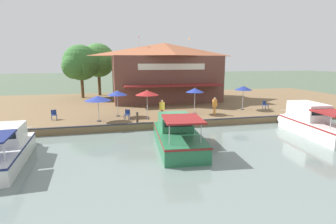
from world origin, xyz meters
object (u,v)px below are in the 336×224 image
object	(u,v)px
person_at_quay_edge	(215,104)
motorboat_mid_row	(176,133)
waterfront_restaurant	(164,71)
patio_umbrella_far_corner	(117,93)
person_mid_patio	(162,107)
tree_behind_restaurant	(79,64)
patio_umbrella_mid_patio_left	(98,98)
cafe_chair_facing_river	(54,114)
mooring_post	(137,118)
patio_umbrella_by_entrance	(147,93)
cafe_chair_under_first_umbrella	(127,114)
tree_downstream_bank	(97,61)
cafe_chair_mid_patio	(265,104)
motorboat_second_along	(6,148)
patio_umbrella_near_quay_edge	(195,90)
motorboat_distant_upstream	(310,122)
patio_umbrella_mid_patio_right	(243,88)

from	to	relation	value
person_at_quay_edge	motorboat_mid_row	size ratio (longest dim) A/B	0.21
waterfront_restaurant	patio_umbrella_far_corner	xyz separation A→B (m)	(9.49, -6.49, -1.54)
person_mid_patio	tree_behind_restaurant	xyz separation A→B (m)	(-15.40, -8.06, 3.58)
patio_umbrella_mid_patio_left	tree_behind_restaurant	xyz separation A→B (m)	(-15.12, -2.67, 2.68)
cafe_chair_facing_river	mooring_post	world-z (taller)	mooring_post
cafe_chair_facing_river	motorboat_mid_row	bearing A→B (deg)	50.25
patio_umbrella_by_entrance	mooring_post	bearing A→B (deg)	-36.50
cafe_chair_under_first_umbrella	tree_downstream_bank	bearing A→B (deg)	-170.61
cafe_chair_mid_patio	motorboat_second_along	bearing A→B (deg)	-68.96
patio_umbrella_far_corner	cafe_chair_mid_patio	size ratio (longest dim) A/B	2.82
patio_umbrella_near_quay_edge	cafe_chair_mid_patio	distance (m)	8.33
motorboat_second_along	motorboat_distant_upstream	distance (m)	20.87
person_at_quay_edge	tree_behind_restaurant	size ratio (longest dim) A/B	0.23
person_mid_patio	motorboat_mid_row	size ratio (longest dim) A/B	0.22
patio_umbrella_by_entrance	patio_umbrella_far_corner	size ratio (longest dim) A/B	1.07
patio_umbrella_mid_patio_left	mooring_post	bearing A→B (deg)	64.12
patio_umbrella_by_entrance	cafe_chair_mid_patio	distance (m)	13.21
person_at_quay_edge	patio_umbrella_near_quay_edge	bearing A→B (deg)	-121.75
patio_umbrella_far_corner	person_mid_patio	bearing A→B (deg)	61.46
patio_umbrella_far_corner	patio_umbrella_near_quay_edge	bearing A→B (deg)	86.42
patio_umbrella_near_quay_edge	patio_umbrella_mid_patio_left	distance (m)	9.03
waterfront_restaurant	cafe_chair_facing_river	bearing A→B (deg)	-51.13
patio_umbrella_near_quay_edge	tree_behind_restaurant	bearing A→B (deg)	-139.98
patio_umbrella_near_quay_edge	mooring_post	world-z (taller)	patio_umbrella_near_quay_edge
tree_behind_restaurant	motorboat_second_along	bearing A→B (deg)	-6.00
cafe_chair_under_first_umbrella	person_at_quay_edge	bearing A→B (deg)	90.48
motorboat_mid_row	person_at_quay_edge	bearing A→B (deg)	138.68
patio_umbrella_mid_patio_right	patio_umbrella_far_corner	distance (m)	12.84
tree_downstream_bank	person_mid_patio	bearing A→B (deg)	18.26
patio_umbrella_mid_patio_right	motorboat_second_along	bearing A→B (deg)	-66.08
tree_behind_restaurant	patio_umbrella_by_entrance	bearing A→B (deg)	24.09
patio_umbrella_by_entrance	tree_downstream_bank	distance (m)	18.27
waterfront_restaurant	patio_umbrella_mid_patio_right	world-z (taller)	waterfront_restaurant
cafe_chair_under_first_umbrella	patio_umbrella_near_quay_edge	bearing A→B (deg)	99.37
patio_umbrella_mid_patio_left	person_at_quay_edge	bearing A→B (deg)	91.53
patio_umbrella_near_quay_edge	motorboat_second_along	xyz separation A→B (m)	(7.78, -13.88, -2.09)
tree_behind_restaurant	patio_umbrella_mid_patio_left	bearing A→B (deg)	10.02
patio_umbrella_mid_patio_left	motorboat_mid_row	bearing A→B (deg)	41.34
patio_umbrella_near_quay_edge	cafe_chair_facing_river	distance (m)	12.87
patio_umbrella_mid_patio_left	cafe_chair_under_first_umbrella	size ratio (longest dim) A/B	2.60
waterfront_restaurant	person_at_quay_edge	bearing A→B (deg)	12.41
cafe_chair_under_first_umbrella	waterfront_restaurant	bearing A→B (deg)	152.41
person_mid_patio	person_at_quay_edge	bearing A→B (deg)	96.18
patio_umbrella_mid_patio_right	cafe_chair_facing_river	world-z (taller)	patio_umbrella_mid_patio_right
waterfront_restaurant	cafe_chair_facing_river	size ratio (longest dim) A/B	16.18
person_at_quay_edge	person_mid_patio	distance (m)	5.21
patio_umbrella_mid_patio_left	tree_behind_restaurant	world-z (taller)	tree_behind_restaurant
waterfront_restaurant	cafe_chair_under_first_umbrella	world-z (taller)	waterfront_restaurant
patio_umbrella_by_entrance	waterfront_restaurant	bearing A→B (deg)	160.37
patio_umbrella_mid_patio_right	patio_umbrella_mid_patio_left	xyz separation A→B (m)	(2.14, -14.50, -0.29)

